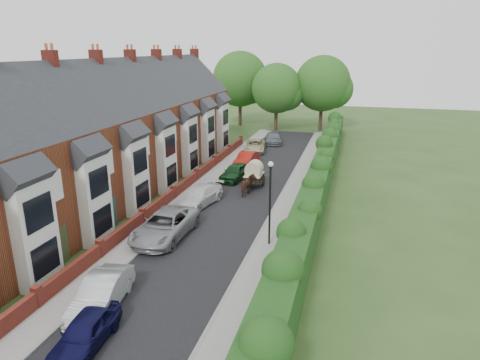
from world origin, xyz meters
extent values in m
plane|color=#2D4C1E|center=(0.00, 0.00, 0.00)|extent=(140.00, 140.00, 0.00)
cube|color=black|center=(-0.50, 11.00, 0.01)|extent=(6.00, 58.00, 0.02)
cube|color=gray|center=(3.60, 11.00, 0.06)|extent=(2.20, 58.00, 0.12)
cube|color=gray|center=(-4.35, 11.00, 0.06)|extent=(1.70, 58.00, 0.12)
cube|color=gray|center=(2.55, 11.00, 0.07)|extent=(0.18, 58.00, 0.13)
cube|color=gray|center=(-3.55, 11.00, 0.07)|extent=(0.18, 58.00, 0.13)
cube|color=#133812|center=(5.40, 11.00, 1.25)|extent=(1.50, 58.00, 2.50)
cube|color=brown|center=(-11.00, 10.00, 3.25)|extent=(8.00, 40.00, 6.50)
cube|color=#26282D|center=(-11.00, 10.00, 6.50)|extent=(8.00, 40.20, 8.00)
cube|color=white|center=(-6.65, -3.10, 2.60)|extent=(0.70, 2.40, 5.20)
cube|color=black|center=(-6.28, -3.10, 1.40)|extent=(0.06, 1.80, 1.60)
cube|color=black|center=(-6.28, -3.10, 3.80)|extent=(0.06, 1.80, 1.60)
cube|color=#26282D|center=(-6.80, -3.10, 5.60)|extent=(1.70, 2.60, 1.70)
cube|color=#3F2D2D|center=(-6.96, -1.00, 1.05)|extent=(0.08, 0.90, 2.10)
cube|color=white|center=(-6.95, -1.10, 4.40)|extent=(0.12, 1.20, 1.60)
cube|color=white|center=(-6.65, 1.90, 2.60)|extent=(0.70, 2.40, 5.20)
cube|color=black|center=(-6.28, 1.90, 1.40)|extent=(0.06, 1.80, 1.60)
cube|color=black|center=(-6.28, 1.90, 3.80)|extent=(0.06, 1.80, 1.60)
cube|color=#26282D|center=(-6.80, 1.90, 5.60)|extent=(1.70, 2.60, 1.70)
cube|color=#3F2D2D|center=(-6.96, 4.00, 1.05)|extent=(0.08, 0.90, 2.10)
cube|color=white|center=(-6.95, 3.90, 4.40)|extent=(0.12, 1.20, 1.60)
cube|color=white|center=(-6.65, 6.90, 2.60)|extent=(0.70, 2.40, 5.20)
cube|color=black|center=(-6.28, 6.90, 1.40)|extent=(0.06, 1.80, 1.60)
cube|color=black|center=(-6.28, 6.90, 3.80)|extent=(0.06, 1.80, 1.60)
cube|color=#26282D|center=(-6.80, 6.90, 5.60)|extent=(1.70, 2.60, 1.70)
cube|color=#3F2D2D|center=(-6.96, 9.00, 1.05)|extent=(0.08, 0.90, 2.10)
cube|color=white|center=(-6.95, 8.90, 4.40)|extent=(0.12, 1.20, 1.60)
cube|color=white|center=(-6.65, 11.90, 2.60)|extent=(0.70, 2.40, 5.20)
cube|color=black|center=(-6.28, 11.90, 1.40)|extent=(0.06, 1.80, 1.60)
cube|color=black|center=(-6.28, 11.90, 3.80)|extent=(0.06, 1.80, 1.60)
cube|color=#26282D|center=(-6.80, 11.90, 5.60)|extent=(1.70, 2.60, 1.70)
cube|color=#3F2D2D|center=(-6.96, 14.00, 1.05)|extent=(0.08, 0.90, 2.10)
cube|color=white|center=(-6.95, 13.90, 4.40)|extent=(0.12, 1.20, 1.60)
cube|color=white|center=(-6.65, 16.90, 2.60)|extent=(0.70, 2.40, 5.20)
cube|color=black|center=(-6.28, 16.90, 1.40)|extent=(0.06, 1.80, 1.60)
cube|color=black|center=(-6.28, 16.90, 3.80)|extent=(0.06, 1.80, 1.60)
cube|color=#26282D|center=(-6.80, 16.90, 5.60)|extent=(1.70, 2.60, 1.70)
cube|color=#3F2D2D|center=(-6.96, 19.00, 1.05)|extent=(0.08, 0.90, 2.10)
cube|color=white|center=(-6.95, 18.90, 4.40)|extent=(0.12, 1.20, 1.60)
cube|color=white|center=(-6.65, 21.90, 2.60)|extent=(0.70, 2.40, 5.20)
cube|color=black|center=(-6.28, 21.90, 1.40)|extent=(0.06, 1.80, 1.60)
cube|color=black|center=(-6.28, 21.90, 3.80)|extent=(0.06, 1.80, 1.60)
cube|color=#26282D|center=(-6.80, 21.90, 5.60)|extent=(1.70, 2.60, 1.70)
cube|color=#3F2D2D|center=(-6.96, 24.00, 1.05)|extent=(0.08, 0.90, 2.10)
cube|color=white|center=(-6.95, 23.90, 4.40)|extent=(0.12, 1.20, 1.60)
cube|color=white|center=(-6.65, 26.90, 2.60)|extent=(0.70, 2.40, 5.20)
cube|color=black|center=(-6.28, 26.90, 1.40)|extent=(0.06, 1.80, 1.60)
cube|color=black|center=(-6.28, 26.90, 3.80)|extent=(0.06, 1.80, 1.60)
cube|color=#26282D|center=(-6.80, 26.90, 5.60)|extent=(1.70, 2.60, 1.70)
cube|color=#3F2D2D|center=(-6.96, 29.00, 1.05)|extent=(0.08, 0.90, 2.10)
cube|color=white|center=(-6.95, 28.90, 4.40)|extent=(0.12, 1.20, 1.60)
cube|color=maroon|center=(-11.00, 5.00, 10.30)|extent=(0.90, 0.50, 1.60)
cylinder|color=#A45631|center=(-11.20, 5.00, 11.25)|extent=(0.20, 0.20, 0.50)
cylinder|color=#A45631|center=(-10.80, 5.00, 11.25)|extent=(0.20, 0.20, 0.50)
cube|color=maroon|center=(-11.00, 10.00, 10.30)|extent=(0.90, 0.50, 1.60)
cylinder|color=#A45631|center=(-11.20, 10.00, 11.25)|extent=(0.20, 0.20, 0.50)
cylinder|color=#A45631|center=(-10.80, 10.00, 11.25)|extent=(0.20, 0.20, 0.50)
cube|color=maroon|center=(-11.00, 15.00, 10.30)|extent=(0.90, 0.50, 1.60)
cylinder|color=#A45631|center=(-11.20, 15.00, 11.25)|extent=(0.20, 0.20, 0.50)
cylinder|color=#A45631|center=(-10.80, 15.00, 11.25)|extent=(0.20, 0.20, 0.50)
cube|color=maroon|center=(-11.00, 20.00, 10.30)|extent=(0.90, 0.50, 1.60)
cylinder|color=#A45631|center=(-11.20, 20.00, 11.25)|extent=(0.20, 0.20, 0.50)
cylinder|color=#A45631|center=(-10.80, 20.00, 11.25)|extent=(0.20, 0.20, 0.50)
cube|color=maroon|center=(-11.00, 25.00, 10.30)|extent=(0.90, 0.50, 1.60)
cylinder|color=#A45631|center=(-11.20, 25.00, 11.25)|extent=(0.20, 0.20, 0.50)
cylinder|color=#A45631|center=(-10.80, 25.00, 11.25)|extent=(0.20, 0.20, 0.50)
cube|color=maroon|center=(-11.00, 30.00, 10.30)|extent=(0.90, 0.50, 1.60)
cylinder|color=#A45631|center=(-11.20, 30.00, 11.25)|extent=(0.20, 0.20, 0.50)
cylinder|color=#A45631|center=(-10.80, 30.00, 11.25)|extent=(0.20, 0.20, 0.50)
cube|color=maroon|center=(-5.35, -2.50, 0.45)|extent=(0.30, 4.70, 0.90)
cube|color=maroon|center=(-5.35, 2.50, 0.45)|extent=(0.30, 4.70, 0.90)
cube|color=maroon|center=(-5.35, 7.50, 0.45)|extent=(0.30, 4.70, 0.90)
cube|color=maroon|center=(-5.35, 12.50, 0.45)|extent=(0.30, 4.70, 0.90)
cube|color=maroon|center=(-5.35, 17.50, 0.45)|extent=(0.30, 4.70, 0.90)
cube|color=maroon|center=(-5.35, 22.50, 0.45)|extent=(0.30, 4.70, 0.90)
cube|color=maroon|center=(-5.35, 27.50, 0.45)|extent=(0.30, 4.70, 0.90)
cube|color=maroon|center=(-5.35, -5.00, 0.55)|extent=(0.35, 0.35, 1.10)
cube|color=maroon|center=(-5.35, 0.00, 0.55)|extent=(0.35, 0.35, 1.10)
cube|color=maroon|center=(-5.35, 5.00, 0.55)|extent=(0.35, 0.35, 1.10)
cube|color=maroon|center=(-5.35, 10.00, 0.55)|extent=(0.35, 0.35, 1.10)
cube|color=maroon|center=(-5.35, 15.00, 0.55)|extent=(0.35, 0.35, 1.10)
cube|color=maroon|center=(-5.35, 20.00, 0.55)|extent=(0.35, 0.35, 1.10)
cube|color=maroon|center=(-5.35, 25.00, 0.55)|extent=(0.35, 0.35, 1.10)
cube|color=maroon|center=(-5.35, 30.00, 0.55)|extent=(0.35, 0.35, 1.10)
cylinder|color=black|center=(3.40, 4.00, 2.40)|extent=(0.12, 0.12, 4.80)
cylinder|color=black|center=(3.40, 4.00, 4.85)|extent=(0.20, 0.20, 0.10)
sphere|color=silver|center=(3.40, 4.00, 5.00)|extent=(0.32, 0.32, 0.32)
cylinder|color=#332316|center=(-3.00, 40.00, 2.38)|extent=(0.50, 0.50, 4.75)
sphere|color=#1B501A|center=(-3.00, 40.00, 5.89)|extent=(6.80, 6.80, 6.80)
sphere|color=#1B501A|center=(-1.64, 40.30, 5.23)|extent=(4.76, 4.76, 4.76)
cylinder|color=#332316|center=(3.00, 42.00, 2.62)|extent=(0.50, 0.50, 5.25)
sphere|color=#1B501A|center=(3.00, 42.00, 6.51)|extent=(7.60, 7.60, 7.60)
sphere|color=#1B501A|center=(4.52, 42.30, 5.78)|extent=(5.32, 5.32, 5.32)
cylinder|color=#332316|center=(-9.00, 43.00, 2.75)|extent=(0.50, 0.50, 5.50)
sphere|color=#1B501A|center=(-9.00, 43.00, 6.82)|extent=(8.00, 8.00, 8.00)
sphere|color=#1B501A|center=(-7.40, 43.30, 6.05)|extent=(5.60, 5.60, 5.60)
imported|color=#0B0B34|center=(-1.72, -6.67, 0.65)|extent=(1.82, 3.92, 1.30)
imported|color=#B7B8BD|center=(-2.58, -4.20, 0.73)|extent=(2.23, 4.63, 1.46)
imported|color=#94959B|center=(-3.00, 3.42, 0.80)|extent=(2.79, 5.83, 1.60)
imported|color=silver|center=(-3.00, 9.36, 0.70)|extent=(2.89, 5.12, 1.40)
imported|color=#113816|center=(-2.14, 16.20, 0.71)|extent=(2.32, 4.39, 1.42)
imported|color=#9F1B11|center=(-2.29, 20.71, 0.70)|extent=(1.81, 4.38, 1.41)
imported|color=beige|center=(-2.94, 27.14, 0.66)|extent=(3.01, 5.07, 1.32)
imported|color=slate|center=(-1.76, 31.96, 0.67)|extent=(2.79, 4.88, 1.33)
imported|color=#47271A|center=(-0.03, 12.45, 0.79)|extent=(1.00, 1.94, 1.58)
cube|color=black|center=(-0.03, 14.45, 0.89)|extent=(1.25, 2.08, 0.52)
cylinder|color=#B9B490|center=(-0.03, 14.45, 1.62)|extent=(1.36, 1.30, 1.36)
cube|color=#B9B490|center=(-0.03, 14.45, 1.15)|extent=(1.38, 2.14, 0.04)
cylinder|color=black|center=(-0.70, 15.08, 0.47)|extent=(0.08, 0.94, 0.94)
cylinder|color=black|center=(0.65, 15.08, 0.47)|extent=(0.08, 0.94, 0.94)
cylinder|color=black|center=(-0.39, 13.31, 0.94)|extent=(0.06, 1.88, 0.06)
cylinder|color=black|center=(0.34, 13.31, 0.94)|extent=(0.06, 1.88, 0.06)
camera|label=1|loc=(7.81, -18.72, 11.25)|focal=32.00mm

